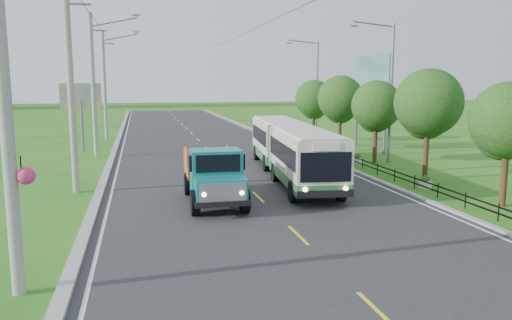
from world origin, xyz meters
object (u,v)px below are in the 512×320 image
object	(u,v)px
planter_near	(425,183)
billboard_right	(371,81)
tree_back	(314,101)
pole_near	(71,86)
dump_truck	(214,171)
pole_nearest	(7,96)
tree_fifth	(340,101)
bus	(290,146)
streetlight_far	(315,86)
planter_far	(316,145)
tree_fourth	(376,108)
tree_third	(428,106)
pole_far	(105,84)
planter_mid	(358,159)
tree_second	(507,124)
pole_mid	(94,85)
billboard_left	(81,101)
streetlight_mid	(389,88)

from	to	relation	value
planter_near	billboard_right	bearing A→B (deg)	75.20
tree_back	pole_near	bearing A→B (deg)	-136.59
dump_truck	pole_nearest	bearing A→B (deg)	-124.53
tree_fifth	planter_near	xyz separation A→B (m)	(-1.26, -14.14, -3.57)
dump_truck	bus	bearing A→B (deg)	46.42
streetlight_far	planter_far	distance (m)	7.84
tree_fourth	planter_near	distance (m)	8.87
tree_fifth	streetlight_far	distance (m)	7.97
pole_near	tree_third	size ratio (longest dim) A/B	1.67
tree_fourth	tree_back	world-z (taller)	tree_back
pole_far	tree_fifth	world-z (taller)	pole_far
tree_fourth	planter_mid	xyz separation A→B (m)	(-1.26, -0.14, -3.30)
tree_second	dump_truck	bearing A→B (deg)	164.49
tree_third	bus	bearing A→B (deg)	160.63
pole_mid	pole_far	xyz separation A→B (m)	(0.00, 12.00, 0.00)
pole_far	dump_truck	world-z (taller)	pole_far
tree_fourth	tree_back	xyz separation A→B (m)	(0.00, 12.00, 0.07)
pole_nearest	pole_far	xyz separation A→B (m)	(-0.02, 36.00, 0.16)
pole_near	planter_mid	world-z (taller)	pole_near
tree_third	tree_fourth	world-z (taller)	tree_third
pole_far	planter_mid	bearing A→B (deg)	-48.41
tree_third	billboard_left	xyz separation A→B (m)	(-19.36, 15.86, -0.12)
tree_fourth	bus	size ratio (longest dim) A/B	0.36
pole_far	planter_near	bearing A→B (deg)	-58.01
pole_far	tree_fifth	xyz separation A→B (m)	(18.12, -12.86, -1.24)
tree_fifth	billboard_right	distance (m)	2.87
pole_nearest	streetlight_far	world-z (taller)	pole_nearest
tree_fifth	billboard_right	xyz separation A→B (m)	(2.44, -0.14, 1.49)
planter_mid	billboard_right	xyz separation A→B (m)	(3.70, 6.00, 5.06)
streetlight_far	planter_near	distance (m)	22.57
tree_fifth	bus	world-z (taller)	tree_fifth
pole_near	planter_near	size ratio (longest dim) A/B	14.93
tree_back	planter_mid	xyz separation A→B (m)	(-1.26, -12.14, -3.37)
pole_mid	streetlight_far	distance (m)	20.16
pole_far	planter_far	bearing A→B (deg)	-33.12
tree_fourth	dump_truck	size ratio (longest dim) A/B	0.91
pole_nearest	tree_second	size ratio (longest dim) A/B	1.89
billboard_left	planter_mid	bearing A→B (deg)	-28.92
billboard_left	tree_third	bearing A→B (deg)	-39.33
tree_fourth	billboard_right	size ratio (longest dim) A/B	0.74
pole_near	streetlight_mid	bearing A→B (deg)	14.81
tree_third	streetlight_mid	bearing A→B (deg)	82.36
dump_truck	tree_fourth	bearing A→B (deg)	37.11
tree_fourth	bus	distance (m)	8.00
pole_mid	tree_fourth	world-z (taller)	pole_mid
planter_mid	tree_third	bearing A→B (deg)	-77.90
tree_fifth	dump_truck	distance (m)	19.11
pole_near	bus	xyz separation A→B (m)	(11.20, 1.57, -3.36)
pole_far	tree_third	bearing A→B (deg)	-53.91
pole_mid	billboard_right	size ratio (longest dim) A/B	1.37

